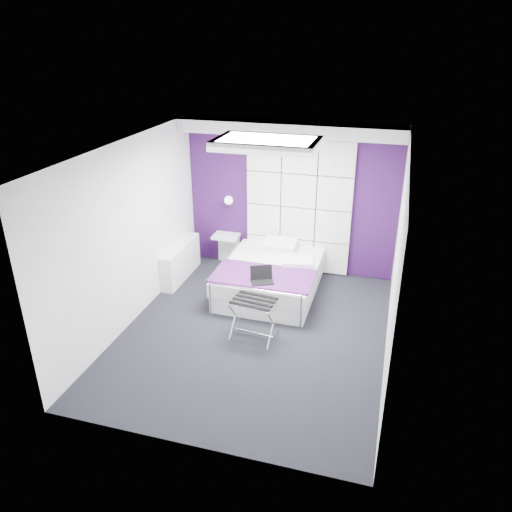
{
  "coord_description": "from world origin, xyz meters",
  "views": [
    {
      "loc": [
        1.68,
        -5.72,
        3.91
      ],
      "look_at": [
        -0.08,
        0.35,
        1.02
      ],
      "focal_mm": 35.0,
      "sensor_mm": 36.0,
      "label": 1
    }
  ],
  "objects_px": {
    "nightstand": "(226,236)",
    "luggage_rack": "(254,319)",
    "laptop": "(263,278)",
    "radiator": "(180,261)",
    "bed": "(271,277)",
    "wall_lamp": "(229,200)"
  },
  "relations": [
    {
      "from": "nightstand",
      "to": "luggage_rack",
      "type": "relative_size",
      "value": 0.77
    },
    {
      "from": "laptop",
      "to": "nightstand",
      "type": "bearing_deg",
      "value": 102.35
    },
    {
      "from": "nightstand",
      "to": "luggage_rack",
      "type": "xyz_separation_m",
      "value": [
        1.14,
        -2.12,
        -0.26
      ]
    },
    {
      "from": "radiator",
      "to": "nightstand",
      "type": "height_order",
      "value": "radiator"
    },
    {
      "from": "luggage_rack",
      "to": "radiator",
      "type": "bearing_deg",
      "value": 147.9
    },
    {
      "from": "laptop",
      "to": "radiator",
      "type": "bearing_deg",
      "value": 132.08
    },
    {
      "from": "luggage_rack",
      "to": "laptop",
      "type": "relative_size",
      "value": 1.8
    },
    {
      "from": "nightstand",
      "to": "laptop",
      "type": "bearing_deg",
      "value": -53.13
    },
    {
      "from": "luggage_rack",
      "to": "laptop",
      "type": "distance_m",
      "value": 0.74
    },
    {
      "from": "nightstand",
      "to": "luggage_rack",
      "type": "height_order",
      "value": "luggage_rack"
    },
    {
      "from": "radiator",
      "to": "bed",
      "type": "height_order",
      "value": "bed"
    },
    {
      "from": "wall_lamp",
      "to": "bed",
      "type": "relative_size",
      "value": 0.08
    },
    {
      "from": "bed",
      "to": "nightstand",
      "type": "bearing_deg",
      "value": 142.14
    },
    {
      "from": "nightstand",
      "to": "wall_lamp",
      "type": "bearing_deg",
      "value": 31.72
    },
    {
      "from": "radiator",
      "to": "nightstand",
      "type": "relative_size",
      "value": 2.68
    },
    {
      "from": "bed",
      "to": "laptop",
      "type": "distance_m",
      "value": 0.7
    },
    {
      "from": "wall_lamp",
      "to": "luggage_rack",
      "type": "relative_size",
      "value": 0.26
    },
    {
      "from": "radiator",
      "to": "laptop",
      "type": "height_order",
      "value": "laptop"
    },
    {
      "from": "wall_lamp",
      "to": "radiator",
      "type": "relative_size",
      "value": 0.12
    },
    {
      "from": "wall_lamp",
      "to": "nightstand",
      "type": "distance_m",
      "value": 0.68
    },
    {
      "from": "radiator",
      "to": "laptop",
      "type": "xyz_separation_m",
      "value": [
        1.65,
        -0.71,
        0.27
      ]
    },
    {
      "from": "wall_lamp",
      "to": "luggage_rack",
      "type": "height_order",
      "value": "wall_lamp"
    }
  ]
}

